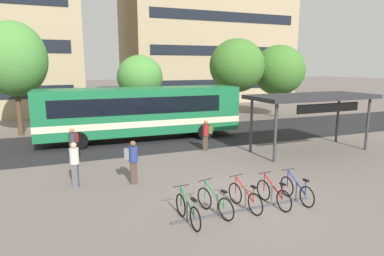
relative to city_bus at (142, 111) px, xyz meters
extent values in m
plane|color=#6B605B|center=(1.21, -10.36, -1.78)|extent=(200.00, 200.00, 0.00)
cube|color=#232326|center=(1.21, 0.00, -1.77)|extent=(80.00, 7.20, 0.01)
cube|color=#196B3D|center=(-0.06, 0.00, 0.07)|extent=(12.07, 2.90, 2.70)
cube|color=beige|center=(-0.06, 0.00, -0.58)|extent=(12.09, 2.93, 0.36)
cube|color=black|center=(5.38, -0.16, 1.20)|extent=(1.07, 2.32, 0.40)
cube|color=black|center=(5.91, -0.18, 0.34)|extent=(0.15, 2.19, 1.40)
cube|color=black|center=(-0.33, 1.26, 0.48)|extent=(9.84, 0.35, 0.97)
cube|color=black|center=(-0.40, -1.23, 0.48)|extent=(9.84, 0.35, 0.97)
cylinder|color=black|center=(3.69, 1.05, -1.28)|extent=(1.01, 0.33, 1.00)
cylinder|color=black|center=(3.62, -1.26, -1.28)|extent=(1.01, 0.33, 1.00)
cylinder|color=black|center=(-3.75, 1.27, -1.28)|extent=(1.01, 0.33, 1.00)
cylinder|color=black|center=(-3.82, -1.04, -1.28)|extent=(1.01, 0.33, 1.00)
cube|color=#47474C|center=(0.62, -11.16, -1.75)|extent=(4.97, 0.12, 0.06)
cylinder|color=#47474C|center=(-1.37, -11.17, -1.43)|extent=(0.04, 0.04, 0.70)
cylinder|color=#47474C|center=(-0.38, -11.16, -1.43)|extent=(0.04, 0.04, 0.70)
cylinder|color=#47474C|center=(0.62, -11.16, -1.43)|extent=(0.04, 0.04, 0.70)
cylinder|color=#47474C|center=(1.61, -11.15, -1.43)|extent=(0.04, 0.04, 0.70)
cylinder|color=#47474C|center=(2.61, -11.14, -1.43)|extent=(0.04, 0.04, 0.70)
torus|color=black|center=(-1.42, -10.77, -1.42)|extent=(0.08, 0.71, 0.70)
torus|color=black|center=(-1.36, -11.79, -1.42)|extent=(0.08, 0.71, 0.70)
cube|color=#1E7F38|center=(-1.39, -11.26, -1.11)|extent=(0.08, 0.92, 0.58)
cylinder|color=#1E7F38|center=(-1.37, -11.69, -1.16)|extent=(0.03, 0.03, 0.55)
cube|color=black|center=(-1.37, -11.69, -0.90)|extent=(0.11, 0.23, 0.05)
cylinder|color=#1E7F38|center=(-1.42, -10.79, -1.11)|extent=(0.03, 0.03, 0.65)
cylinder|color=black|center=(-1.42, -10.79, -0.80)|extent=(0.52, 0.06, 0.03)
torus|color=black|center=(-0.54, -10.56, -1.42)|extent=(0.22, 0.69, 0.70)
torus|color=black|center=(-0.28, -11.55, -1.42)|extent=(0.22, 0.69, 0.70)
cube|color=#1E7F38|center=(-0.42, -11.04, -1.11)|extent=(0.26, 0.90, 0.58)
cylinder|color=#1E7F38|center=(-0.31, -11.45, -1.16)|extent=(0.04, 0.04, 0.55)
cube|color=black|center=(-0.31, -11.45, -0.90)|extent=(0.15, 0.24, 0.05)
cylinder|color=#1E7F38|center=(-0.53, -10.58, -1.11)|extent=(0.04, 0.04, 0.65)
cylinder|color=black|center=(-0.53, -10.58, -0.80)|extent=(0.51, 0.16, 0.03)
torus|color=black|center=(0.58, -10.55, -1.42)|extent=(0.14, 0.70, 0.70)
torus|color=black|center=(0.72, -11.56, -1.42)|extent=(0.14, 0.70, 0.70)
cube|color=red|center=(0.65, -11.03, -1.11)|extent=(0.16, 0.92, 0.58)
cylinder|color=red|center=(0.71, -11.46, -1.16)|extent=(0.03, 0.03, 0.55)
cube|color=black|center=(0.71, -11.46, -0.90)|extent=(0.13, 0.23, 0.05)
cylinder|color=red|center=(0.59, -10.57, -1.11)|extent=(0.04, 0.04, 0.65)
cylinder|color=black|center=(0.59, -10.57, -0.80)|extent=(0.52, 0.10, 0.03)
torus|color=black|center=(1.61, -10.67, -1.42)|extent=(0.10, 0.71, 0.70)
torus|color=black|center=(1.69, -11.68, -1.42)|extent=(0.10, 0.71, 0.70)
cube|color=red|center=(1.65, -11.15, -1.11)|extent=(0.10, 0.92, 0.58)
cylinder|color=red|center=(1.68, -11.58, -1.16)|extent=(0.03, 0.03, 0.55)
cube|color=black|center=(1.68, -11.58, -0.90)|extent=(0.12, 0.23, 0.05)
cylinder|color=red|center=(1.61, -10.69, -1.11)|extent=(0.03, 0.03, 0.65)
cylinder|color=black|center=(1.61, -10.69, -0.80)|extent=(0.52, 0.07, 0.03)
torus|color=black|center=(2.59, -10.66, -1.42)|extent=(0.05, 0.70, 0.70)
torus|color=black|center=(2.59, -11.68, -1.42)|extent=(0.05, 0.70, 0.70)
cube|color=#1E3DB2|center=(2.59, -11.15, -1.11)|extent=(0.04, 0.92, 0.58)
cylinder|color=#1E3DB2|center=(2.59, -11.58, -1.16)|extent=(0.03, 0.03, 0.55)
cube|color=black|center=(2.59, -11.58, -0.90)|extent=(0.10, 0.22, 0.05)
cylinder|color=#1E3DB2|center=(2.59, -10.68, -1.11)|extent=(0.03, 0.03, 0.65)
cylinder|color=black|center=(2.59, -10.68, -0.80)|extent=(0.52, 0.03, 0.03)
cylinder|color=#38383D|center=(4.68, -7.00, -0.37)|extent=(0.14, 0.14, 2.82)
cylinder|color=#38383D|center=(10.70, -6.91, -0.37)|extent=(0.14, 0.14, 2.82)
cylinder|color=#38383D|center=(4.65, -4.94, -0.37)|extent=(0.14, 0.14, 2.82)
cylinder|color=#38383D|center=(10.67, -4.85, -0.37)|extent=(0.14, 0.14, 2.82)
cube|color=#28282D|center=(7.68, -5.93, 1.14)|extent=(6.86, 2.96, 0.20)
cube|color=black|center=(7.69, -7.11, 0.69)|extent=(3.85, 0.14, 0.44)
cube|color=#565660|center=(-4.26, -6.95, -1.32)|extent=(0.26, 0.31, 0.91)
cylinder|color=beige|center=(-4.26, -6.95, -0.57)|extent=(0.42, 0.42, 0.60)
sphere|color=tan|center=(-4.26, -6.95, -0.16)|extent=(0.22, 0.22, 0.22)
cube|color=black|center=(-4.19, -6.70, -0.54)|extent=(0.32, 0.25, 0.40)
cube|color=#47382D|center=(2.56, -3.77, -1.37)|extent=(0.33, 0.31, 0.81)
cylinder|color=maroon|center=(2.56, -3.77, -0.66)|extent=(0.47, 0.47, 0.61)
sphere|color=#936B4C|center=(2.56, -3.77, -0.24)|extent=(0.22, 0.22, 0.22)
cube|color=#56602D|center=(2.77, -3.92, -0.63)|extent=(0.31, 0.33, 0.40)
cube|color=black|center=(-4.20, -3.83, -1.34)|extent=(0.29, 0.32, 0.87)
cylinder|color=#333338|center=(-4.20, -3.83, -0.60)|extent=(0.46, 0.46, 0.61)
sphere|color=#936B4C|center=(-4.20, -3.83, -0.18)|extent=(0.22, 0.22, 0.22)
cube|color=#B21E23|center=(-4.08, -3.60, -0.57)|extent=(0.33, 0.29, 0.40)
cube|color=#47382D|center=(-2.14, -7.44, -1.33)|extent=(0.28, 0.22, 0.89)
cylinder|color=navy|center=(-2.14, -7.44, -0.59)|extent=(0.37, 0.37, 0.60)
sphere|color=brown|center=(-2.14, -7.44, -0.18)|extent=(0.22, 0.22, 0.22)
cube|color=slate|center=(-2.40, -7.41, -0.56)|extent=(0.21, 0.30, 0.40)
cylinder|color=brown|center=(9.03, 4.48, -0.44)|extent=(0.32, 0.32, 2.66)
ellipsoid|color=#427A2D|center=(9.03, 4.48, 2.74)|extent=(4.48, 4.48, 4.34)
cylinder|color=brown|center=(0.88, 4.15, -0.60)|extent=(0.32, 0.32, 2.35)
ellipsoid|color=#4C8E3D|center=(0.88, 4.15, 1.92)|extent=(3.27, 3.27, 3.16)
cylinder|color=brown|center=(-7.12, 4.24, -0.32)|extent=(0.32, 0.32, 2.91)
ellipsoid|color=#4C8E3D|center=(-7.12, 4.24, 3.13)|extent=(4.02, 4.02, 4.71)
cylinder|color=brown|center=(13.41, 4.79, -0.65)|extent=(0.32, 0.32, 2.24)
ellipsoid|color=#427A2D|center=(13.41, 4.79, 2.32)|extent=(4.49, 4.49, 4.37)
cube|color=tan|center=(13.90, 21.94, 7.90)|extent=(20.75, 12.17, 19.34)
cube|color=black|center=(13.90, 15.83, 0.55)|extent=(18.26, 0.06, 1.10)
cube|color=black|center=(13.90, 15.83, 4.41)|extent=(18.26, 0.06, 1.10)
cube|color=black|center=(13.90, 15.83, 8.28)|extent=(18.26, 0.06, 1.10)
camera|label=1|loc=(-4.61, -19.64, 2.76)|focal=30.93mm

